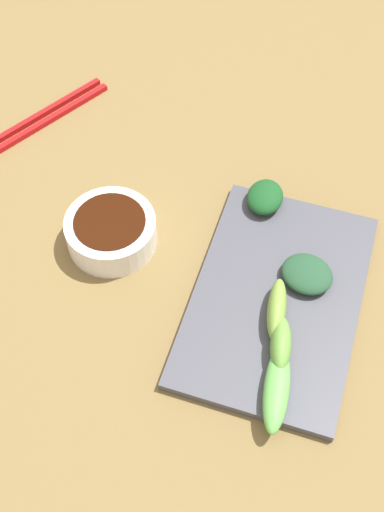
% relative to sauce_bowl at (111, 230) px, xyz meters
% --- Properties ---
extents(tabletop, '(2.10, 2.10, 0.02)m').
position_rel_sauce_bowl_xyz_m(tabletop, '(0.12, -0.04, -0.03)').
color(tabletop, olive).
rests_on(tabletop, ground).
extents(sauce_bowl, '(0.11, 0.11, 0.04)m').
position_rel_sauce_bowl_xyz_m(sauce_bowl, '(0.00, 0.00, 0.00)').
color(sauce_bowl, white).
rests_on(sauce_bowl, tabletop).
extents(serving_plate, '(0.19, 0.29, 0.01)m').
position_rel_sauce_bowl_xyz_m(serving_plate, '(0.21, -0.02, -0.02)').
color(serving_plate, '#4A4C56').
rests_on(serving_plate, tabletop).
extents(broccoli_stalk_0, '(0.04, 0.10, 0.02)m').
position_rel_sauce_bowl_xyz_m(broccoli_stalk_0, '(0.24, -0.14, 0.00)').
color(broccoli_stalk_0, '#63B851').
rests_on(broccoli_stalk_0, serving_plate).
extents(broccoli_leafy_1, '(0.08, 0.07, 0.02)m').
position_rel_sauce_bowl_xyz_m(broccoli_leafy_1, '(0.24, 0.01, -0.00)').
color(broccoli_leafy_1, '#234D30').
rests_on(broccoli_leafy_1, serving_plate).
extents(broccoli_stalk_2, '(0.03, 0.07, 0.03)m').
position_rel_sauce_bowl_xyz_m(broccoli_stalk_2, '(0.23, -0.09, 0.00)').
color(broccoli_stalk_2, '#66A340').
rests_on(broccoli_stalk_2, serving_plate).
extents(broccoli_stalk_3, '(0.03, 0.08, 0.03)m').
position_rel_sauce_bowl_xyz_m(broccoli_stalk_3, '(0.22, -0.05, 0.00)').
color(broccoli_stalk_3, '#79A840').
rests_on(broccoli_stalk_3, serving_plate).
extents(broccoli_leafy_4, '(0.05, 0.06, 0.02)m').
position_rel_sauce_bowl_xyz_m(broccoli_leafy_4, '(0.16, 0.11, 0.00)').
color(broccoli_leafy_4, '#174F21').
rests_on(broccoli_leafy_4, serving_plate).
extents(chopsticks, '(0.13, 0.21, 0.01)m').
position_rel_sauce_bowl_xyz_m(chopsticks, '(-0.18, 0.16, -0.02)').
color(chopsticks, red).
rests_on(chopsticks, tabletop).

